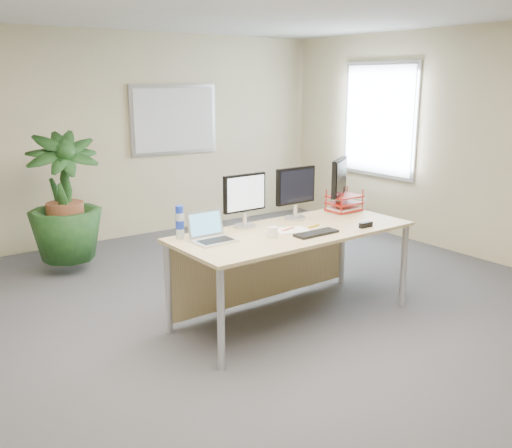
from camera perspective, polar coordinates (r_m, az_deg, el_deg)
floor at (r=4.53m, az=2.34°, el=-13.15°), size 8.00×8.00×0.00m
back_wall at (r=7.63m, az=-16.37°, el=8.14°), size 7.00×0.04×2.70m
whiteboard at (r=8.05m, az=-8.18°, el=10.29°), size 1.30×0.04×0.95m
window at (r=8.09m, az=12.21°, el=10.13°), size 0.04×1.30×1.55m
desk at (r=5.07m, az=2.83°, el=-2.25°), size 2.16×0.96×0.82m
floor_plant at (r=6.53m, az=-18.58°, el=1.70°), size 0.95×0.95×1.50m
monitor_left at (r=4.95m, az=-1.14°, el=2.71°), size 0.42×0.19×0.47m
monitor_right at (r=5.26m, az=3.99°, el=3.44°), size 0.44×0.20×0.48m
monitor_dark at (r=5.64m, az=8.31°, el=4.26°), size 0.41×0.30×0.52m
laptop at (r=4.60m, az=-4.54°, el=-0.96°), size 0.33×0.29×0.23m
keyboard at (r=4.80m, az=6.04°, el=-0.93°), size 0.41×0.15×0.02m
coffee_mug at (r=4.67m, az=1.66°, el=-0.84°), size 0.12×0.08×0.09m
spiral_notebook at (r=4.90m, az=3.60°, el=-0.64°), size 0.32×0.27×0.01m
orange_pen at (r=4.89m, az=3.24°, el=-0.50°), size 0.15×0.04×0.01m
yellow_highlighter at (r=5.04m, az=5.79°, el=-0.21°), size 0.13×0.03×0.02m
water_bottle at (r=4.67m, az=-7.63°, el=0.10°), size 0.07×0.07×0.27m
letter_tray at (r=5.69m, az=8.80°, el=1.96°), size 0.33×0.25×0.15m
stapler at (r=5.09m, az=10.92°, el=-0.08°), size 0.14×0.04×0.05m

